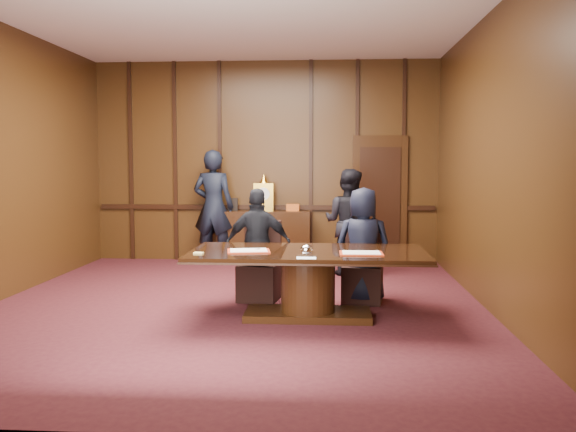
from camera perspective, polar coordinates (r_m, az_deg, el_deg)
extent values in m
plane|color=#340E15|center=(7.48, -4.96, -8.40)|extent=(7.00, 7.00, 0.00)
plane|color=silver|center=(7.49, -5.17, 18.64)|extent=(7.00, 7.00, 0.00)
cube|color=black|center=(10.75, -2.14, 5.10)|extent=(6.00, 0.04, 3.50)
cube|color=black|center=(3.86, -13.23, 5.13)|extent=(6.00, 0.04, 3.50)
cube|color=black|center=(7.43, 18.54, 4.89)|extent=(0.04, 7.00, 3.50)
cube|color=black|center=(10.75, -2.14, 0.83)|extent=(5.90, 0.05, 0.08)
cube|color=black|center=(10.70, 8.56, 1.57)|extent=(0.95, 0.06, 2.20)
sphere|color=gold|center=(10.61, 6.60, 1.29)|extent=(0.08, 0.08, 0.08)
cube|color=black|center=(10.59, -2.25, -1.95)|extent=(1.60, 0.45, 0.90)
cube|color=black|center=(10.74, -5.97, -4.13)|extent=(0.12, 0.40, 0.06)
cube|color=black|center=(10.60, 1.53, -4.23)|extent=(0.12, 0.40, 0.06)
cube|color=gold|center=(10.53, -2.27, 1.78)|extent=(0.34, 0.18, 0.48)
cylinder|color=white|center=(10.42, -2.33, 2.08)|extent=(0.22, 0.03, 0.22)
cone|color=gold|center=(10.51, -2.27, 3.52)|extent=(0.14, 0.14, 0.16)
cube|color=black|center=(10.63, -5.20, 1.09)|extent=(0.18, 0.04, 0.22)
cube|color=#C25116|center=(10.52, 0.46, 0.80)|extent=(0.22, 0.12, 0.12)
cube|color=black|center=(6.90, 1.88, -9.18)|extent=(1.40, 0.60, 0.08)
cylinder|color=black|center=(6.83, 1.89, -6.33)|extent=(0.60, 0.60, 0.62)
cube|color=black|center=(6.77, 1.90, -3.68)|extent=(2.62, 1.32, 0.02)
cube|color=black|center=(6.77, 1.90, -3.51)|extent=(2.60, 1.30, 0.06)
cube|color=#B42D10|center=(6.71, -3.71, -3.29)|extent=(0.51, 0.40, 0.01)
cube|color=white|center=(6.71, -3.71, -3.21)|extent=(0.44, 0.34, 0.01)
cube|color=#B42D10|center=(6.57, 6.87, -3.49)|extent=(0.46, 0.34, 0.01)
cube|color=white|center=(6.57, 6.87, -3.41)|extent=(0.40, 0.28, 0.01)
cube|color=white|center=(6.32, 1.75, -3.79)|extent=(0.20, 0.14, 0.01)
ellipsoid|color=white|center=(6.31, 1.75, -3.27)|extent=(0.13, 0.13, 0.10)
cube|color=#F4D977|center=(6.60, -8.36, -3.45)|extent=(0.11, 0.08, 0.01)
cube|color=black|center=(7.74, -2.73, -6.19)|extent=(0.54, 0.54, 0.46)
cube|color=black|center=(7.86, -2.36, -2.39)|extent=(0.48, 0.12, 0.55)
cylinder|color=black|center=(7.59, -4.41, -7.30)|extent=(0.04, 0.04, 0.23)
cylinder|color=black|center=(7.94, -1.11, -6.75)|extent=(0.04, 0.04, 0.23)
cube|color=black|center=(7.70, 6.98, -6.28)|extent=(0.55, 0.55, 0.46)
cube|color=black|center=(7.83, 7.17, -2.46)|extent=(0.48, 0.13, 0.55)
cylinder|color=black|center=(7.52, 5.52, -7.44)|extent=(0.04, 0.04, 0.23)
cylinder|color=black|center=(7.93, 8.35, -6.81)|extent=(0.04, 0.04, 0.23)
imported|color=black|center=(7.61, -2.79, -2.73)|extent=(0.83, 0.35, 1.42)
imported|color=black|center=(7.57, 7.04, -2.74)|extent=(0.73, 0.51, 1.43)
imported|color=black|center=(10.51, -6.99, 0.85)|extent=(0.77, 0.57, 1.95)
imported|color=black|center=(9.43, 5.67, -0.57)|extent=(0.98, 0.89, 1.64)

